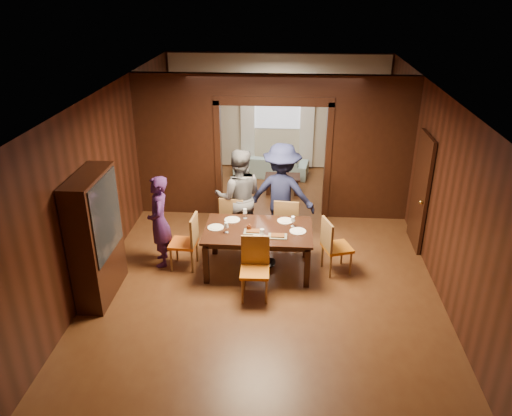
# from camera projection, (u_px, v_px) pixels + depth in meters

# --- Properties ---
(floor) EXTENTS (9.00, 9.00, 0.00)m
(floor) POSITION_uv_depth(u_px,v_px,m) (268.00, 251.00, 9.09)
(floor) COLOR #572F18
(floor) RESTS_ON ground
(ceiling) EXTENTS (5.50, 9.00, 0.02)m
(ceiling) POSITION_uv_depth(u_px,v_px,m) (270.00, 92.00, 7.87)
(ceiling) COLOR silver
(ceiling) RESTS_ON room_walls
(room_walls) EXTENTS (5.52, 9.01, 2.90)m
(room_walls) POSITION_uv_depth(u_px,v_px,m) (273.00, 141.00, 10.17)
(room_walls) COLOR black
(room_walls) RESTS_ON floor
(person_purple) EXTENTS (0.52, 0.66, 1.60)m
(person_purple) POSITION_uv_depth(u_px,v_px,m) (159.00, 221.00, 8.40)
(person_purple) COLOR #391A4C
(person_purple) RESTS_ON floor
(person_grey) EXTENTS (0.95, 0.77, 1.82)m
(person_grey) POSITION_uv_depth(u_px,v_px,m) (239.00, 197.00, 9.05)
(person_grey) COLOR #525259
(person_grey) RESTS_ON floor
(person_navy) EXTENTS (1.34, 0.92, 1.90)m
(person_navy) POSITION_uv_depth(u_px,v_px,m) (282.00, 194.00, 9.11)
(person_navy) COLOR #1B1F43
(person_navy) RESTS_ON floor
(sofa) EXTENTS (1.89, 0.94, 0.53)m
(sofa) POSITION_uv_depth(u_px,v_px,m) (271.00, 165.00, 12.47)
(sofa) COLOR #98C2C8
(sofa) RESTS_ON floor
(serving_bowl) EXTENTS (0.32, 0.32, 0.08)m
(serving_bowl) POSITION_uv_depth(u_px,v_px,m) (267.00, 225.00, 8.30)
(serving_bowl) COLOR black
(serving_bowl) RESTS_ON dining_table
(dining_table) EXTENTS (1.78, 1.11, 0.76)m
(dining_table) POSITION_uv_depth(u_px,v_px,m) (258.00, 249.00, 8.39)
(dining_table) COLOR black
(dining_table) RESTS_ON floor
(coffee_table) EXTENTS (0.80, 0.50, 0.40)m
(coffee_table) POSITION_uv_depth(u_px,v_px,m) (282.00, 184.00, 11.51)
(coffee_table) COLOR black
(coffee_table) RESTS_ON floor
(chair_left) EXTENTS (0.46, 0.46, 0.97)m
(chair_left) POSITION_uv_depth(u_px,v_px,m) (183.00, 242.00, 8.42)
(chair_left) COLOR orange
(chair_left) RESTS_ON floor
(chair_right) EXTENTS (0.56, 0.56, 0.97)m
(chair_right) POSITION_uv_depth(u_px,v_px,m) (337.00, 246.00, 8.29)
(chair_right) COLOR #CB6913
(chair_right) RESTS_ON floor
(chair_far_l) EXTENTS (0.50, 0.50, 0.97)m
(chair_far_l) POSITION_uv_depth(u_px,v_px,m) (234.00, 219.00, 9.20)
(chair_far_l) COLOR #CB4E13
(chair_far_l) RESTS_ON floor
(chair_far_r) EXTENTS (0.47, 0.47, 0.97)m
(chair_far_r) POSITION_uv_depth(u_px,v_px,m) (287.00, 221.00, 9.12)
(chair_far_r) COLOR #C53B12
(chair_far_r) RESTS_ON floor
(chair_near) EXTENTS (0.45, 0.45, 0.97)m
(chair_near) POSITION_uv_depth(u_px,v_px,m) (255.00, 270.00, 7.61)
(chair_near) COLOR orange
(chair_near) RESTS_ON floor
(hutch) EXTENTS (0.40, 1.20, 2.00)m
(hutch) POSITION_uv_depth(u_px,v_px,m) (96.00, 237.00, 7.48)
(hutch) COLOR black
(hutch) RESTS_ON floor
(door_right) EXTENTS (0.06, 0.90, 2.10)m
(door_right) POSITION_uv_depth(u_px,v_px,m) (421.00, 192.00, 8.93)
(door_right) COLOR black
(door_right) RESTS_ON floor
(window_far) EXTENTS (1.20, 0.03, 1.30)m
(window_far) POSITION_uv_depth(u_px,v_px,m) (278.00, 103.00, 12.39)
(window_far) COLOR silver
(window_far) RESTS_ON back_wall
(curtain_left) EXTENTS (0.35, 0.06, 2.40)m
(curtain_left) POSITION_uv_depth(u_px,v_px,m) (248.00, 120.00, 12.60)
(curtain_left) COLOR white
(curtain_left) RESTS_ON back_wall
(curtain_right) EXTENTS (0.35, 0.06, 2.40)m
(curtain_right) POSITION_uv_depth(u_px,v_px,m) (307.00, 122.00, 12.50)
(curtain_right) COLOR white
(curtain_right) RESTS_ON back_wall
(plate_left) EXTENTS (0.27, 0.27, 0.01)m
(plate_left) POSITION_uv_depth(u_px,v_px,m) (216.00, 227.00, 8.28)
(plate_left) COLOR silver
(plate_left) RESTS_ON dining_table
(plate_far_l) EXTENTS (0.27, 0.27, 0.01)m
(plate_far_l) POSITION_uv_depth(u_px,v_px,m) (232.00, 220.00, 8.54)
(plate_far_l) COLOR white
(plate_far_l) RESTS_ON dining_table
(plate_far_r) EXTENTS (0.27, 0.27, 0.01)m
(plate_far_r) POSITION_uv_depth(u_px,v_px,m) (285.00, 221.00, 8.51)
(plate_far_r) COLOR white
(plate_far_r) RESTS_ON dining_table
(plate_right) EXTENTS (0.27, 0.27, 0.01)m
(plate_right) POSITION_uv_depth(u_px,v_px,m) (298.00, 231.00, 8.16)
(plate_right) COLOR white
(plate_right) RESTS_ON dining_table
(plate_near) EXTENTS (0.27, 0.27, 0.01)m
(plate_near) POSITION_uv_depth(u_px,v_px,m) (259.00, 238.00, 7.95)
(plate_near) COLOR silver
(plate_near) RESTS_ON dining_table
(platter_a) EXTENTS (0.30, 0.20, 0.04)m
(platter_a) POSITION_uv_depth(u_px,v_px,m) (253.00, 231.00, 8.13)
(platter_a) COLOR slate
(platter_a) RESTS_ON dining_table
(platter_b) EXTENTS (0.30, 0.20, 0.04)m
(platter_b) POSITION_uv_depth(u_px,v_px,m) (278.00, 236.00, 7.99)
(platter_b) COLOR gray
(platter_b) RESTS_ON dining_table
(wineglass_left) EXTENTS (0.08, 0.08, 0.18)m
(wineglass_left) POSITION_uv_depth(u_px,v_px,m) (226.00, 228.00, 8.09)
(wineglass_left) COLOR silver
(wineglass_left) RESTS_ON dining_table
(wineglass_far) EXTENTS (0.08, 0.08, 0.18)m
(wineglass_far) POSITION_uv_depth(u_px,v_px,m) (245.00, 214.00, 8.57)
(wineglass_far) COLOR white
(wineglass_far) RESTS_ON dining_table
(wineglass_right) EXTENTS (0.08, 0.08, 0.18)m
(wineglass_right) POSITION_uv_depth(u_px,v_px,m) (293.00, 222.00, 8.29)
(wineglass_right) COLOR silver
(wineglass_right) RESTS_ON dining_table
(tumbler) EXTENTS (0.07, 0.07, 0.14)m
(tumbler) POSITION_uv_depth(u_px,v_px,m) (262.00, 233.00, 7.96)
(tumbler) COLOR silver
(tumbler) RESTS_ON dining_table
(condiment_jar) EXTENTS (0.08, 0.08, 0.11)m
(condiment_jar) POSITION_uv_depth(u_px,v_px,m) (249.00, 227.00, 8.18)
(condiment_jar) COLOR #4F2412
(condiment_jar) RESTS_ON dining_table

